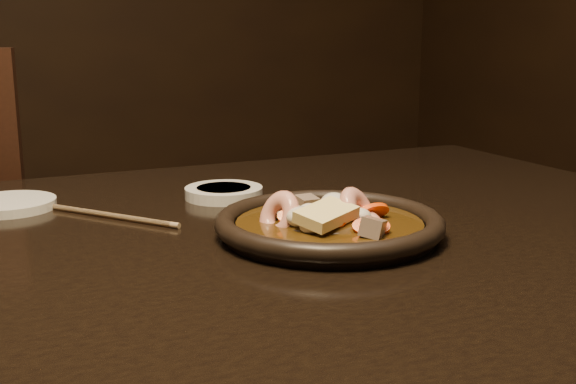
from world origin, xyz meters
name	(u,v)px	position (x,y,z in m)	size (l,w,h in m)	color
table	(108,321)	(0.00, 0.00, 0.67)	(1.60, 0.90, 0.75)	black
plate	(329,225)	(0.25, -0.04, 0.76)	(0.26, 0.26, 0.03)	black
stirfry	(329,220)	(0.25, -0.04, 0.77)	(0.16, 0.16, 0.06)	#311F09
soy_dish	(224,192)	(0.21, 0.19, 0.76)	(0.11, 0.11, 0.02)	silver
saucer_right	(9,204)	(-0.08, 0.25, 0.76)	(0.12, 0.12, 0.01)	silver
chopsticks	(99,214)	(0.02, 0.16, 0.75)	(0.16, 0.21, 0.01)	tan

